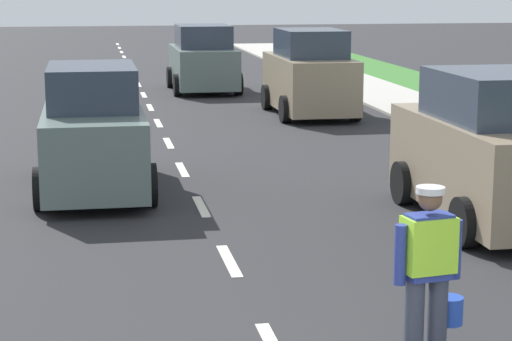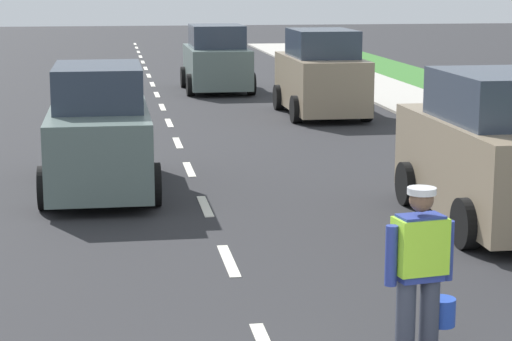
% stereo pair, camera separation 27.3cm
% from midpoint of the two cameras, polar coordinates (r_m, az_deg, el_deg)
% --- Properties ---
extents(ground_plane, '(96.00, 96.00, 0.00)m').
position_cam_midpoint_polar(ground_plane, '(27.13, -6.60, 3.79)').
color(ground_plane, '#28282B').
extents(lane_center_line, '(0.14, 46.40, 0.01)m').
position_cam_midpoint_polar(lane_center_line, '(31.29, -7.07, 4.77)').
color(lane_center_line, silver).
rests_on(lane_center_line, ground).
extents(road_worker, '(0.74, 0.45, 1.67)m').
position_cam_midpoint_polar(road_worker, '(8.87, 9.35, -5.61)').
color(road_worker, '#383D4C').
rests_on(road_worker, ground).
extents(car_parked_far, '(2.00, 4.02, 2.22)m').
position_cam_midpoint_polar(car_parked_far, '(25.10, 2.87, 5.62)').
color(car_parked_far, gray).
rests_on(car_parked_far, ground).
extents(car_outgoing_far, '(2.09, 3.91, 2.08)m').
position_cam_midpoint_polar(car_outgoing_far, '(30.60, -3.40, 6.50)').
color(car_outgoing_far, slate).
rests_on(car_outgoing_far, ground).
extents(car_parked_curbside, '(1.96, 4.10, 2.20)m').
position_cam_midpoint_polar(car_parked_curbside, '(14.28, 13.19, 1.03)').
color(car_parked_curbside, gray).
rests_on(car_parked_curbside, ground).
extents(car_oncoming_lead, '(1.87, 4.17, 2.09)m').
position_cam_midpoint_polar(car_oncoming_lead, '(16.25, -10.06, 2.18)').
color(car_oncoming_lead, slate).
rests_on(car_oncoming_lead, ground).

